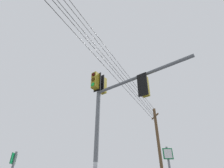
% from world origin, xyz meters
% --- Properties ---
extents(signal_mast_assembly, '(3.02, 4.38, 6.84)m').
position_xyz_m(signal_mast_assembly, '(-0.08, -0.29, 4.85)').
color(signal_mast_assembly, slate).
rests_on(signal_mast_assembly, ground).
extents(utility_pole_wooden, '(1.66, 0.59, 9.69)m').
position_xyz_m(utility_pole_wooden, '(11.80, -4.07, 4.95)').
color(utility_pole_wooden, brown).
rests_on(utility_pole_wooden, ground).
extents(overhead_wire_span, '(25.27, 9.71, 2.28)m').
position_xyz_m(overhead_wire_span, '(-0.83, 0.77, 8.53)').
color(overhead_wire_span, black).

